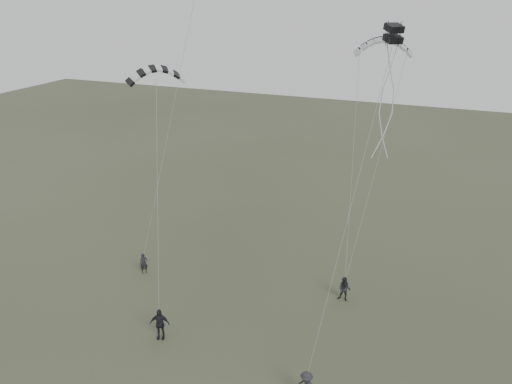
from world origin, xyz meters
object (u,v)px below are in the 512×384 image
at_px(flyer_left, 144,263).
at_px(flyer_center, 160,324).
at_px(kite_striped, 155,68).
at_px(flyer_right, 344,289).
at_px(kite_box, 394,33).
at_px(kite_pale_large, 384,40).

height_order(flyer_left, flyer_center, flyer_center).
distance_m(flyer_center, kite_striped, 14.34).
relative_size(flyer_right, kite_striped, 0.53).
height_order(flyer_center, kite_striped, kite_striped).
bearing_deg(flyer_center, flyer_left, 111.82).
xyz_separation_m(flyer_center, kite_striped, (-1.33, 3.64, 13.81)).
bearing_deg(kite_box, flyer_right, 73.99).
bearing_deg(kite_striped, flyer_left, 105.68).
xyz_separation_m(flyer_right, kite_box, (2.03, -4.73, 16.19)).
bearing_deg(kite_pale_large, kite_box, -91.95).
bearing_deg(flyer_right, flyer_left, -168.90).
distance_m(flyer_center, kite_pale_large, 22.57).
bearing_deg(kite_pale_large, kite_striped, -145.57).
xyz_separation_m(kite_pale_large, kite_striped, (-10.54, -10.79, -0.90)).
height_order(flyer_left, flyer_right, flyer_right).
distance_m(flyer_left, kite_box, 22.97).
relative_size(flyer_left, kite_pale_large, 0.40).
xyz_separation_m(flyer_left, kite_box, (15.96, -2.88, 16.27)).
xyz_separation_m(flyer_left, flyer_center, (4.86, -5.77, 0.22)).
height_order(flyer_center, kite_box, kite_box).
xyz_separation_m(kite_pale_large, kite_box, (1.89, -11.54, 1.34)).
bearing_deg(flyer_right, flyer_center, -136.44).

